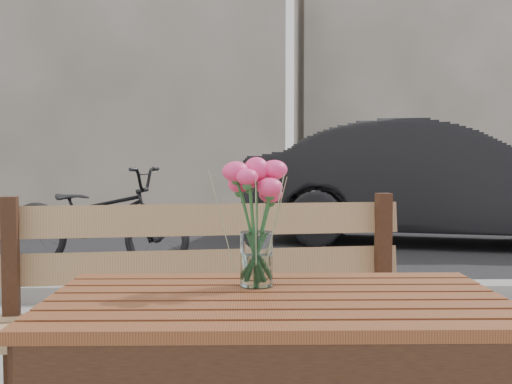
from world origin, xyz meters
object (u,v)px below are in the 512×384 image
at_px(main_vase, 256,206).
at_px(bicycle, 96,218).
at_px(parked_car, 437,183).
at_px(main_table, 276,342).

xyz_separation_m(main_vase, bicycle, (-1.39, 4.22, -0.42)).
relative_size(parked_car, bicycle, 2.46).
xyz_separation_m(main_table, parked_car, (2.25, 6.10, 0.16)).
height_order(main_vase, bicycle, main_vase).
distance_m(main_vase, parked_car, 6.40).
height_order(parked_car, bicycle, parked_car).
relative_size(main_vase, bicycle, 0.19).
bearing_deg(main_vase, bicycle, 108.28).
xyz_separation_m(main_table, main_vase, (-0.05, 0.12, 0.33)).
height_order(main_table, bicycle, bicycle).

